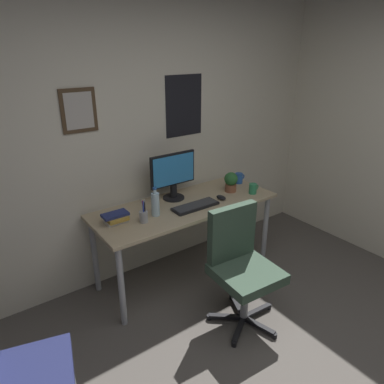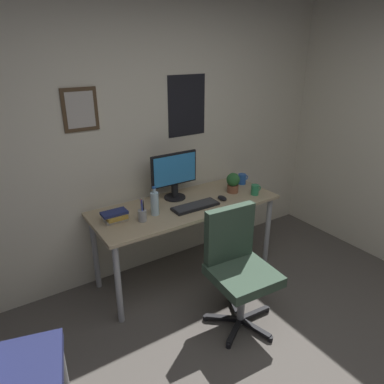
{
  "view_description": "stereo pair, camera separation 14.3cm",
  "coord_description": "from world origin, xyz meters",
  "px_view_note": "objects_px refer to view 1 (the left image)",
  "views": [
    {
      "loc": [
        -1.4,
        -0.66,
        2.08
      ],
      "look_at": [
        0.27,
        1.64,
        0.9
      ],
      "focal_mm": 33.22,
      "sensor_mm": 36.0,
      "label": 1
    },
    {
      "loc": [
        -1.28,
        -0.74,
        2.08
      ],
      "look_at": [
        0.27,
        1.64,
        0.9
      ],
      "focal_mm": 33.22,
      "sensor_mm": 36.0,
      "label": 2
    }
  ],
  "objects_px": {
    "coffee_mug_near": "(239,178)",
    "coffee_mug_far": "(253,189)",
    "book_stack_left": "(116,218)",
    "side_chair": "(16,371)",
    "potted_plant": "(231,181)",
    "keyboard": "(195,206)",
    "office_chair": "(241,261)",
    "computer_mouse": "(221,197)",
    "water_bottle": "(155,204)",
    "pen_cup": "(144,216)",
    "monitor": "(173,174)"
  },
  "relations": [
    {
      "from": "office_chair",
      "to": "pen_cup",
      "type": "relative_size",
      "value": 4.75
    },
    {
      "from": "office_chair",
      "to": "keyboard",
      "type": "distance_m",
      "value": 0.66
    },
    {
      "from": "side_chair",
      "to": "potted_plant",
      "type": "xyz_separation_m",
      "value": [
        2.15,
        0.75,
        0.35
      ]
    },
    {
      "from": "computer_mouse",
      "to": "water_bottle",
      "type": "relative_size",
      "value": 0.44
    },
    {
      "from": "side_chair",
      "to": "monitor",
      "type": "height_order",
      "value": "monitor"
    },
    {
      "from": "side_chair",
      "to": "coffee_mug_near",
      "type": "height_order",
      "value": "side_chair"
    },
    {
      "from": "monitor",
      "to": "computer_mouse",
      "type": "bearing_deg",
      "value": -38.93
    },
    {
      "from": "computer_mouse",
      "to": "coffee_mug_far",
      "type": "bearing_deg",
      "value": -11.57
    },
    {
      "from": "office_chair",
      "to": "monitor",
      "type": "relative_size",
      "value": 2.07
    },
    {
      "from": "potted_plant",
      "to": "book_stack_left",
      "type": "distance_m",
      "value": 1.19
    },
    {
      "from": "monitor",
      "to": "computer_mouse",
      "type": "distance_m",
      "value": 0.5
    },
    {
      "from": "coffee_mug_near",
      "to": "potted_plant",
      "type": "height_order",
      "value": "potted_plant"
    },
    {
      "from": "coffee_mug_far",
      "to": "potted_plant",
      "type": "relative_size",
      "value": 0.57
    },
    {
      "from": "water_bottle",
      "to": "pen_cup",
      "type": "bearing_deg",
      "value": -160.48
    },
    {
      "from": "side_chair",
      "to": "potted_plant",
      "type": "distance_m",
      "value": 2.3
    },
    {
      "from": "keyboard",
      "to": "office_chair",
      "type": "bearing_deg",
      "value": -92.04
    },
    {
      "from": "coffee_mug_far",
      "to": "potted_plant",
      "type": "height_order",
      "value": "potted_plant"
    },
    {
      "from": "side_chair",
      "to": "computer_mouse",
      "type": "height_order",
      "value": "side_chair"
    },
    {
      "from": "office_chair",
      "to": "potted_plant",
      "type": "distance_m",
      "value": 0.95
    },
    {
      "from": "side_chair",
      "to": "coffee_mug_far",
      "type": "distance_m",
      "value": 2.38
    },
    {
      "from": "water_bottle",
      "to": "pen_cup",
      "type": "xyz_separation_m",
      "value": [
        -0.14,
        -0.05,
        -0.05
      ]
    },
    {
      "from": "monitor",
      "to": "pen_cup",
      "type": "xyz_separation_m",
      "value": [
        -0.46,
        -0.26,
        -0.19
      ]
    },
    {
      "from": "coffee_mug_near",
      "to": "book_stack_left",
      "type": "bearing_deg",
      "value": -176.97
    },
    {
      "from": "computer_mouse",
      "to": "potted_plant",
      "type": "relative_size",
      "value": 0.56
    },
    {
      "from": "office_chair",
      "to": "side_chair",
      "type": "height_order",
      "value": "office_chair"
    },
    {
      "from": "water_bottle",
      "to": "potted_plant",
      "type": "distance_m",
      "value": 0.86
    },
    {
      "from": "potted_plant",
      "to": "coffee_mug_near",
      "type": "bearing_deg",
      "value": 28.95
    },
    {
      "from": "water_bottle",
      "to": "coffee_mug_far",
      "type": "bearing_deg",
      "value": -7.76
    },
    {
      "from": "coffee_mug_near",
      "to": "coffee_mug_far",
      "type": "bearing_deg",
      "value": -106.32
    },
    {
      "from": "side_chair",
      "to": "keyboard",
      "type": "distance_m",
      "value": 1.79
    },
    {
      "from": "water_bottle",
      "to": "potted_plant",
      "type": "bearing_deg",
      "value": 1.87
    },
    {
      "from": "monitor",
      "to": "book_stack_left",
      "type": "bearing_deg",
      "value": -168.22
    },
    {
      "from": "side_chair",
      "to": "pen_cup",
      "type": "xyz_separation_m",
      "value": [
        1.14,
        0.67,
        0.3
      ]
    },
    {
      "from": "water_bottle",
      "to": "pen_cup",
      "type": "height_order",
      "value": "water_bottle"
    },
    {
      "from": "coffee_mug_far",
      "to": "pen_cup",
      "type": "bearing_deg",
      "value": 175.66
    },
    {
      "from": "coffee_mug_far",
      "to": "book_stack_left",
      "type": "bearing_deg",
      "value": 170.83
    },
    {
      "from": "computer_mouse",
      "to": "side_chair",
      "type": "bearing_deg",
      "value": -161.36
    },
    {
      "from": "keyboard",
      "to": "coffee_mug_far",
      "type": "height_order",
      "value": "coffee_mug_far"
    },
    {
      "from": "coffee_mug_near",
      "to": "pen_cup",
      "type": "relative_size",
      "value": 0.6
    },
    {
      "from": "office_chair",
      "to": "computer_mouse",
      "type": "distance_m",
      "value": 0.74
    },
    {
      "from": "computer_mouse",
      "to": "potted_plant",
      "type": "bearing_deg",
      "value": 25.48
    },
    {
      "from": "coffee_mug_near",
      "to": "coffee_mug_far",
      "type": "xyz_separation_m",
      "value": [
        -0.08,
        -0.29,
        -0.0
      ]
    },
    {
      "from": "computer_mouse",
      "to": "water_bottle",
      "type": "xyz_separation_m",
      "value": [
        -0.66,
        0.07,
        0.09
      ]
    },
    {
      "from": "computer_mouse",
      "to": "pen_cup",
      "type": "distance_m",
      "value": 0.81
    },
    {
      "from": "keyboard",
      "to": "book_stack_left",
      "type": "relative_size",
      "value": 2.07
    },
    {
      "from": "side_chair",
      "to": "keyboard",
      "type": "bearing_deg",
      "value": 21.67
    },
    {
      "from": "monitor",
      "to": "pen_cup",
      "type": "height_order",
      "value": "monitor"
    },
    {
      "from": "side_chair",
      "to": "monitor",
      "type": "xyz_separation_m",
      "value": [
        1.6,
        0.94,
        0.49
      ]
    },
    {
      "from": "monitor",
      "to": "keyboard",
      "type": "relative_size",
      "value": 1.07
    },
    {
      "from": "office_chair",
      "to": "coffee_mug_far",
      "type": "xyz_separation_m",
      "value": [
        0.66,
        0.55,
        0.27
      ]
    }
  ]
}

